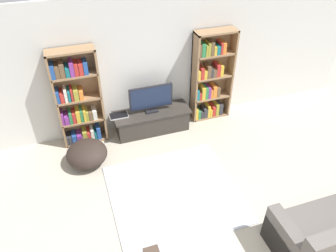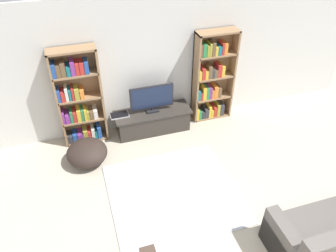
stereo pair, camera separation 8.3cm
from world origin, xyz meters
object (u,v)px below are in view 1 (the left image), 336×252
bookshelf_right (210,78)px  beanbag_ottoman (87,154)px  laptop (119,116)px  tv_stand (152,121)px  couch_right_sofa (334,234)px  bookshelf_left (77,100)px  television (151,98)px

bookshelf_right → beanbag_ottoman: (-2.61, -0.69, -0.68)m
laptop → beanbag_ottoman: 0.97m
bookshelf_right → tv_stand: size_ratio=1.25×
tv_stand → couch_right_sofa: size_ratio=0.95×
bookshelf_left → tv_stand: (1.32, -0.14, -0.67)m
couch_right_sofa → tv_stand: bearing=115.3°
bookshelf_left → couch_right_sofa: 4.52m
laptop → couch_right_sofa: 4.00m
laptop → bookshelf_right: bearing=2.6°
couch_right_sofa → bookshelf_left: bearing=130.0°
bookshelf_left → laptop: bearing=-7.2°
bookshelf_right → tv_stand: bookshelf_right is taller
beanbag_ottoman → television: bearing=22.8°
bookshelf_left → laptop: 0.82m
couch_right_sofa → beanbag_ottoman: couch_right_sofa is taller
bookshelf_right → couch_right_sofa: 3.49m
bookshelf_right → bookshelf_left: bearing=180.0°
bookshelf_left → laptop: (0.69, -0.09, -0.43)m
bookshelf_right → laptop: bearing=-177.4°
bookshelf_left → television: (1.32, -0.12, -0.15)m
bookshelf_left → television: 1.34m
bookshelf_right → television: 1.27m
tv_stand → television: 0.52m
laptop → tv_stand: bearing=-4.5°
tv_stand → couch_right_sofa: couch_right_sofa is taller
couch_right_sofa → bookshelf_right: bearing=95.0°
couch_right_sofa → beanbag_ottoman: size_ratio=2.21×
bookshelf_right → television: (-1.26, -0.12, -0.14)m
tv_stand → beanbag_ottoman: bearing=-157.7°
bookshelf_left → bookshelf_right: bearing=-0.0°
television → couch_right_sofa: bearing=-64.8°
tv_stand → beanbag_ottoman: (-1.35, -0.55, -0.02)m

